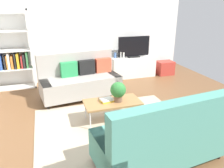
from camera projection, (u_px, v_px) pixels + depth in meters
name	position (u px, v px, depth m)	size (l,w,h in m)	color
ground_plane	(107.00, 119.00, 4.52)	(7.68, 7.68, 0.00)	brown
wall_far	(80.00, 31.00, 6.53)	(6.40, 0.12, 2.90)	white
area_rug	(113.00, 125.00, 4.29)	(2.90, 2.20, 0.01)	tan
couch_beige	(80.00, 79.00, 5.50)	(2.00, 1.09, 1.10)	gray
couch_green	(162.00, 137.00, 3.14)	(1.98, 1.05, 1.10)	teal
coffee_table	(112.00, 103.00, 4.35)	(1.10, 0.56, 0.42)	#9E7042
tv_console	(133.00, 67.00, 7.06)	(1.40, 0.44, 0.64)	silver
tv	(134.00, 47.00, 6.82)	(1.00, 0.20, 0.64)	black
bookshelf	(11.00, 54.00, 5.88)	(1.10, 0.36, 2.10)	white
storage_trunk	(165.00, 68.00, 7.31)	(0.52, 0.40, 0.44)	#B2382D
potted_plant	(118.00, 91.00, 4.27)	(0.30, 0.30, 0.40)	brown
table_book_0	(107.00, 101.00, 4.34)	(0.24, 0.18, 0.03)	gold
table_book_1	(107.00, 99.00, 4.33)	(0.24, 0.18, 0.03)	silver
vase_0	(115.00, 55.00, 6.80)	(0.09, 0.09, 0.17)	#4C72B2
bottle_0	(121.00, 55.00, 6.76)	(0.04, 0.04, 0.20)	silver
bottle_1	(124.00, 55.00, 6.79)	(0.06, 0.06, 0.18)	silver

